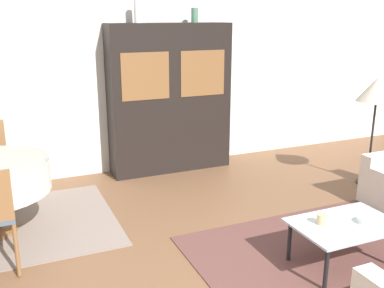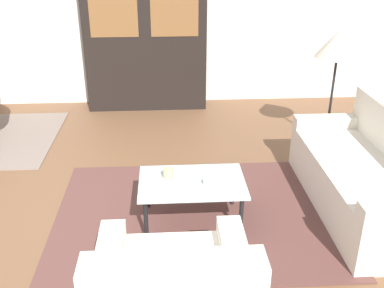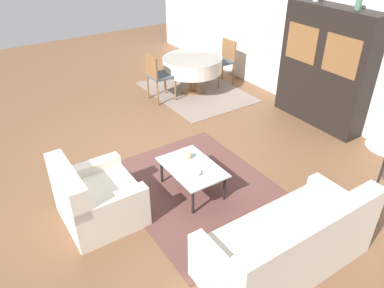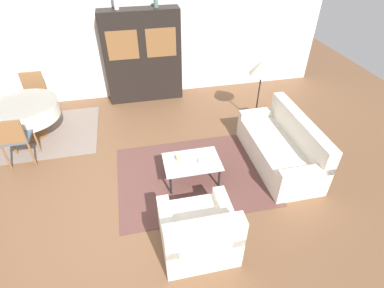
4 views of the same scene
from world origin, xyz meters
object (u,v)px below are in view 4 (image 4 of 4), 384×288
display_cabinet (143,57)px  vase_tall (116,1)px  dining_chair_near (15,137)px  bowl (203,161)px  vase_short (156,2)px  floor_lamp (262,68)px  couch (282,148)px  armchair (199,233)px  coffee_table (192,163)px  dining_table (25,111)px  cup (179,158)px  dining_chair_far (34,92)px

display_cabinet → vase_tall: bearing=179.9°
dining_chair_near → bowl: (2.97, -1.11, -0.14)m
vase_short → floor_lamp: bearing=-41.3°
dining_chair_near → bowl: dining_chair_near is taller
couch → armchair: couch is taller
coffee_table → dining_chair_near: 3.01m
dining_table → bowl: dining_table is taller
cup → bowl: size_ratio=0.62×
vase_tall → vase_short: size_ratio=1.68×
armchair → dining_chair_far: bearing=123.5°
display_cabinet → floor_lamp: display_cabinet is taller
dining_chair_far → bowl: size_ratio=6.35×
dining_chair_near → vase_tall: vase_tall is taller
couch → floor_lamp: size_ratio=1.34×
coffee_table → vase_short: 3.48m
coffee_table → dining_chair_near: size_ratio=0.96×
display_cabinet → vase_tall: vase_tall is taller
display_cabinet → vase_short: vase_short is taller
vase_tall → bowl: bearing=-71.2°
dining_chair_far → armchair: bearing=123.5°
floor_lamp → dining_table: bearing=174.6°
armchair → vase_tall: bearing=99.2°
armchair → dining_chair_near: (-2.62, 2.32, 0.25)m
dining_table → dining_chair_near: dining_chair_near is taller
dining_chair_near → armchair: bearing=-41.4°
floor_lamp → vase_short: (-1.78, 1.56, 0.91)m
couch → armchair: (-1.81, -1.39, -0.00)m
couch → vase_tall: size_ratio=5.84×
dining_chair_far → vase_short: size_ratio=4.95×
coffee_table → cup: 0.23m
floor_lamp → bowl: floor_lamp is taller
coffee_table → display_cabinet: display_cabinet is taller
dining_chair_near → bowl: bearing=-20.5°
display_cabinet → dining_chair_far: display_cabinet is taller
coffee_table → vase_short: bearing=91.8°
dining_chair_near → dining_chair_far: (0.00, 1.65, 0.00)m
bowl → vase_tall: (-1.04, 3.07, 1.75)m
cup → bowl: 0.38m
dining_chair_far → vase_short: bearing=-173.6°
bowl → floor_lamp: bearing=44.8°
armchair → dining_table: (-2.62, 3.14, 0.28)m
coffee_table → cup: (-0.20, 0.07, 0.08)m
vase_tall → vase_short: bearing=-0.0°
armchair → coffee_table: armchair is taller
floor_lamp → display_cabinet: bearing=144.0°
dining_chair_far → vase_tall: 2.53m
armchair → display_cabinet: display_cabinet is taller
dining_table → cup: size_ratio=13.40×
armchair → floor_lamp: 3.41m
dining_chair_near → dining_chair_far: same height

